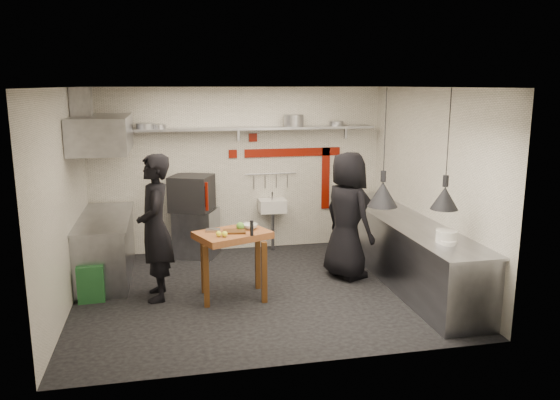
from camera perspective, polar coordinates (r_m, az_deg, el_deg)
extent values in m
plane|color=black|center=(7.76, -2.09, -9.46)|extent=(5.00, 5.00, 0.00)
plane|color=beige|center=(7.22, -2.26, 11.69)|extent=(5.00, 5.00, 0.00)
cube|color=silver|center=(9.41, -4.33, 3.17)|extent=(5.00, 0.04, 2.80)
cube|color=silver|center=(5.36, 1.62, -3.56)|extent=(5.00, 0.04, 2.80)
cube|color=silver|center=(7.38, -21.68, -0.10)|extent=(0.04, 4.20, 2.80)
cube|color=silver|center=(8.16, 15.42, 1.40)|extent=(0.04, 4.20, 2.80)
cube|color=#6F0F04|center=(9.52, 1.36, 5.00)|extent=(1.70, 0.02, 0.14)
cube|color=#6F0F04|center=(9.74, 4.78, 2.27)|extent=(0.14, 0.02, 1.10)
cube|color=#6F0F04|center=(9.36, -2.84, 6.53)|extent=(0.14, 0.02, 0.14)
cube|color=#6F0F04|center=(9.34, -4.95, 4.82)|extent=(0.14, 0.02, 0.14)
cube|color=gray|center=(9.15, -4.25, 7.46)|extent=(4.60, 0.34, 0.04)
cube|color=gray|center=(9.25, -16.18, 6.45)|extent=(0.04, 0.06, 0.24)
cube|color=gray|center=(9.31, -4.37, 6.91)|extent=(0.04, 0.06, 0.24)
cube|color=gray|center=(9.74, 6.87, 7.09)|extent=(0.04, 0.06, 0.24)
cylinder|color=gray|center=(9.07, -13.86, 7.52)|extent=(0.38, 0.38, 0.09)
cylinder|color=gray|center=(9.07, -12.51, 7.52)|extent=(0.29, 0.29, 0.07)
cylinder|color=gray|center=(9.31, 1.46, 8.30)|extent=(0.43, 0.43, 0.20)
cylinder|color=gray|center=(9.51, 5.91, 7.96)|extent=(0.26, 0.26, 0.08)
cube|color=gray|center=(9.27, -8.71, -3.40)|extent=(0.83, 0.80, 0.80)
cube|color=black|center=(9.07, -9.21, 0.72)|extent=(0.81, 0.79, 0.58)
cube|color=#6F0F04|center=(8.83, -9.00, 0.42)|extent=(0.45, 0.21, 0.46)
cube|color=black|center=(8.78, -8.81, 0.37)|extent=(0.30, 0.14, 0.34)
cube|color=silver|center=(9.44, -0.82, -0.61)|extent=(0.46, 0.34, 0.22)
cylinder|color=gray|center=(9.40, -0.82, 0.47)|extent=(0.03, 0.03, 0.14)
cylinder|color=gray|center=(9.51, -0.76, -3.25)|extent=(0.06, 0.06, 0.66)
cylinder|color=gray|center=(9.47, -0.99, 2.77)|extent=(0.90, 0.02, 0.02)
cube|color=gray|center=(8.23, 12.87, -5.19)|extent=(0.70, 3.80, 0.90)
cube|color=gray|center=(8.10, 13.02, -2.05)|extent=(0.76, 3.90, 0.03)
cylinder|color=silver|center=(7.01, 17.00, -3.67)|extent=(0.33, 0.33, 0.15)
cylinder|color=silver|center=(6.95, 17.14, -4.26)|extent=(0.26, 0.26, 0.05)
cube|color=gray|center=(8.57, -17.73, -4.78)|extent=(0.70, 1.90, 0.90)
cube|color=gray|center=(8.45, -17.92, -1.76)|extent=(0.76, 2.00, 0.03)
cube|color=gray|center=(8.25, -18.13, 6.62)|extent=(0.78, 1.60, 0.50)
cube|color=gray|center=(8.26, -20.06, 9.28)|extent=(0.28, 0.28, 0.50)
cube|color=#1D5126|center=(7.80, -19.12, -8.06)|extent=(0.36, 0.36, 0.50)
cube|color=#502D11|center=(7.24, -4.81, -3.29)|extent=(0.33, 0.25, 0.02)
cylinder|color=black|center=(7.06, -2.98, -2.95)|extent=(0.06, 0.06, 0.20)
sphere|color=yellow|center=(7.05, -6.43, -3.53)|extent=(0.09, 0.09, 0.07)
sphere|color=yellow|center=(7.04, -5.80, -3.56)|extent=(0.09, 0.09, 0.07)
sphere|color=#569731|center=(7.35, -4.17, -2.75)|extent=(0.14, 0.14, 0.11)
cube|color=gray|center=(7.33, -7.02, -3.15)|extent=(0.21, 0.16, 0.03)
imported|color=silver|center=(7.40, -3.17, -2.77)|extent=(0.27, 0.27, 0.07)
imported|color=black|center=(7.40, -12.91, -2.84)|extent=(0.49, 0.73, 1.96)
imported|color=black|center=(8.11, 7.06, -1.62)|extent=(0.89, 1.08, 1.89)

